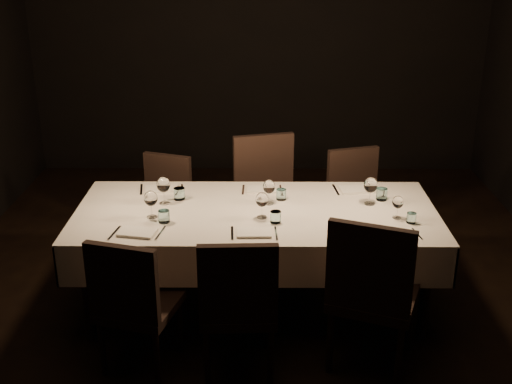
{
  "coord_description": "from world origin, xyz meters",
  "views": [
    {
      "loc": [
        0.03,
        -4.1,
        2.54
      ],
      "look_at": [
        0.0,
        0.0,
        0.9
      ],
      "focal_mm": 45.0,
      "sensor_mm": 36.0,
      "label": 1
    }
  ],
  "objects_px": {
    "chair_near_left": "(133,300)",
    "chair_far_left": "(164,202)",
    "chair_near_right": "(372,289)",
    "chair_far_center": "(267,195)",
    "chair_far_right": "(356,199)",
    "chair_near_center": "(238,301)",
    "dining_table": "(256,220)"
  },
  "relations": [
    {
      "from": "chair_near_left",
      "to": "chair_far_left",
      "type": "xyz_separation_m",
      "value": [
        -0.04,
        1.59,
        -0.03
      ]
    },
    {
      "from": "chair_near_left",
      "to": "chair_far_left",
      "type": "distance_m",
      "value": 1.59
    },
    {
      "from": "chair_near_right",
      "to": "chair_far_left",
      "type": "distance_m",
      "value": 2.14
    },
    {
      "from": "chair_far_center",
      "to": "chair_far_right",
      "type": "height_order",
      "value": "chair_far_center"
    },
    {
      "from": "chair_near_center",
      "to": "chair_near_right",
      "type": "distance_m",
      "value": 0.81
    },
    {
      "from": "chair_near_left",
      "to": "chair_far_center",
      "type": "distance_m",
      "value": 1.74
    },
    {
      "from": "chair_near_left",
      "to": "chair_far_right",
      "type": "bearing_deg",
      "value": -118.78
    },
    {
      "from": "chair_near_center",
      "to": "chair_near_right",
      "type": "relative_size",
      "value": 0.91
    },
    {
      "from": "chair_far_left",
      "to": "chair_near_left",
      "type": "bearing_deg",
      "value": -69.61
    },
    {
      "from": "dining_table",
      "to": "chair_near_right",
      "type": "distance_m",
      "value": 1.03
    },
    {
      "from": "chair_far_left",
      "to": "chair_far_right",
      "type": "xyz_separation_m",
      "value": [
        1.6,
        0.02,
        0.02
      ]
    },
    {
      "from": "chair_near_left",
      "to": "chair_near_center",
      "type": "bearing_deg",
      "value": -167.71
    },
    {
      "from": "chair_near_left",
      "to": "chair_far_left",
      "type": "height_order",
      "value": "chair_near_left"
    },
    {
      "from": "chair_far_right",
      "to": "chair_far_center",
      "type": "bearing_deg",
      "value": 169.25
    },
    {
      "from": "chair_near_center",
      "to": "chair_near_right",
      "type": "height_order",
      "value": "chair_near_right"
    },
    {
      "from": "dining_table",
      "to": "chair_far_right",
      "type": "xyz_separation_m",
      "value": [
        0.83,
        0.83,
        -0.18
      ]
    },
    {
      "from": "dining_table",
      "to": "chair_near_center",
      "type": "bearing_deg",
      "value": -97.02
    },
    {
      "from": "dining_table",
      "to": "chair_far_left",
      "type": "xyz_separation_m",
      "value": [
        -0.77,
        0.81,
        -0.2
      ]
    },
    {
      "from": "chair_near_right",
      "to": "chair_far_center",
      "type": "relative_size",
      "value": 1.0
    },
    {
      "from": "chair_near_center",
      "to": "chair_far_left",
      "type": "height_order",
      "value": "chair_near_center"
    },
    {
      "from": "dining_table",
      "to": "chair_far_center",
      "type": "bearing_deg",
      "value": 83.32
    },
    {
      "from": "chair_near_center",
      "to": "chair_near_left",
      "type": "bearing_deg",
      "value": -5.48
    },
    {
      "from": "dining_table",
      "to": "chair_near_right",
      "type": "height_order",
      "value": "chair_near_right"
    },
    {
      "from": "chair_near_left",
      "to": "chair_near_center",
      "type": "relative_size",
      "value": 0.97
    },
    {
      "from": "chair_far_left",
      "to": "chair_far_center",
      "type": "relative_size",
      "value": 0.83
    },
    {
      "from": "chair_far_left",
      "to": "chair_far_right",
      "type": "relative_size",
      "value": 0.95
    },
    {
      "from": "dining_table",
      "to": "chair_near_center",
      "type": "distance_m",
      "value": 0.83
    },
    {
      "from": "chair_near_left",
      "to": "chair_near_right",
      "type": "bearing_deg",
      "value": -163.15
    },
    {
      "from": "chair_near_right",
      "to": "chair_far_center",
      "type": "bearing_deg",
      "value": -46.62
    },
    {
      "from": "chair_near_left",
      "to": "chair_far_right",
      "type": "xyz_separation_m",
      "value": [
        1.57,
        1.6,
        -0.0
      ]
    },
    {
      "from": "dining_table",
      "to": "chair_far_center",
      "type": "xyz_separation_m",
      "value": [
        0.09,
        0.75,
        -0.12
      ]
    },
    {
      "from": "chair_near_right",
      "to": "chair_near_center",
      "type": "bearing_deg",
      "value": 25.98
    }
  ]
}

